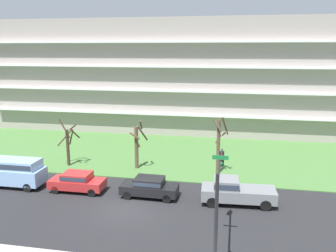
{
  "coord_description": "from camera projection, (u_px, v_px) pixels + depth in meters",
  "views": [
    {
      "loc": [
        7.39,
        -22.6,
        11.32
      ],
      "look_at": [
        1.92,
        6.0,
        4.93
      ],
      "focal_mm": 38.0,
      "sensor_mm": 36.0,
      "label": 1
    }
  ],
  "objects": [
    {
      "name": "ground",
      "position": [
        126.0,
        210.0,
        25.46
      ],
      "size": [
        160.0,
        160.0,
        0.0
      ],
      "primitive_type": "plane",
      "color": "#232326"
    },
    {
      "name": "grass_lawn_strip",
      "position": [
        164.0,
        154.0,
        38.89
      ],
      "size": [
        80.0,
        16.0,
        0.08
      ],
      "primitive_type": "cube",
      "color": "#477238",
      "rests_on": "ground"
    },
    {
      "name": "apartment_building",
      "position": [
        184.0,
        75.0,
        50.91
      ],
      "size": [
        53.37,
        13.4,
        15.13
      ],
      "color": "#9E938C",
      "rests_on": "ground"
    },
    {
      "name": "tree_far_left",
      "position": [
        68.0,
        143.0,
        34.47
      ],
      "size": [
        2.06,
        2.0,
        4.8
      ],
      "color": "#423023",
      "rests_on": "ground"
    },
    {
      "name": "tree_left",
      "position": [
        137.0,
        145.0,
        33.56
      ],
      "size": [
        1.55,
        1.59,
        4.85
      ],
      "color": "brown",
      "rests_on": "ground"
    },
    {
      "name": "tree_center",
      "position": [
        219.0,
        144.0,
        31.96
      ],
      "size": [
        1.42,
        1.57,
        5.52
      ],
      "color": "brown",
      "rests_on": "ground"
    },
    {
      "name": "sedan_black_near_left",
      "position": [
        149.0,
        186.0,
        27.47
      ],
      "size": [
        4.43,
        1.88,
        1.57
      ],
      "rotation": [
        0.0,
        0.0,
        3.12
      ],
      "color": "black",
      "rests_on": "ground"
    },
    {
      "name": "pickup_gray_center_left",
      "position": [
        235.0,
        191.0,
        26.23
      ],
      "size": [
        5.5,
        2.3,
        1.95
      ],
      "rotation": [
        0.0,
        0.0,
        3.2
      ],
      "color": "slate",
      "rests_on": "ground"
    },
    {
      "name": "sedan_red_center_right",
      "position": [
        77.0,
        181.0,
        28.56
      ],
      "size": [
        4.41,
        1.82,
        1.57
      ],
      "rotation": [
        0.0,
        0.0,
        3.15
      ],
      "color": "#B22828",
      "rests_on": "ground"
    },
    {
      "name": "van_blue_near_right",
      "position": [
        13.0,
        170.0,
        29.49
      ],
      "size": [
        5.2,
        2.0,
        2.36
      ],
      "rotation": [
        0.0,
        0.0,
        3.14
      ],
      "color": "#8CB2E0",
      "rests_on": "ground"
    },
    {
      "name": "traffic_signal_mast",
      "position": [
        219.0,
        191.0,
        19.05
      ],
      "size": [
        0.9,
        5.68,
        5.54
      ],
      "color": "black",
      "rests_on": "ground"
    }
  ]
}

